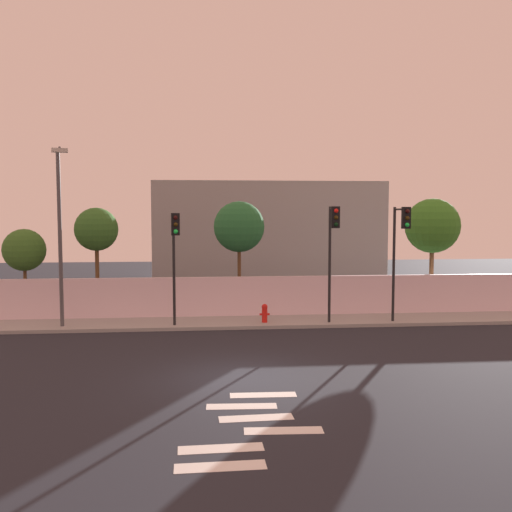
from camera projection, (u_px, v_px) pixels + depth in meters
ground_plane at (241, 379)px, 16.99m from camera, size 80.00×80.00×0.00m
sidewalk at (229, 323)px, 25.12m from camera, size 36.00×2.40×0.15m
perimeter_wall at (227, 296)px, 26.33m from camera, size 36.00×0.18×1.80m
crosswalk_marking at (249, 425)px, 13.34m from camera, size 3.30×4.74×0.01m
traffic_light_left at (175, 245)px, 23.53m from camera, size 0.36×1.11×4.73m
traffic_light_center at (400, 239)px, 24.24m from camera, size 0.35×1.45×4.99m
traffic_light_right at (333, 239)px, 24.15m from camera, size 0.35×1.10×5.01m
street_lamp_curbside at (60, 225)px, 23.49m from camera, size 0.83×1.75×7.30m
fire_hydrant at (265, 312)px, 24.80m from camera, size 0.44×0.26×0.80m
roadside_tree_leftmost at (24, 250)px, 26.49m from camera, size 1.95×1.95×4.14m
roadside_tree_midleft at (96, 230)px, 26.72m from camera, size 2.02×2.02×5.13m
roadside_tree_midright at (239, 227)px, 27.34m from camera, size 2.43×2.43×5.43m
roadside_tree_rightmost at (432, 226)px, 28.23m from camera, size 2.69×2.69×5.58m
low_building_distant at (267, 232)px, 40.35m from camera, size 15.57×6.00×6.93m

